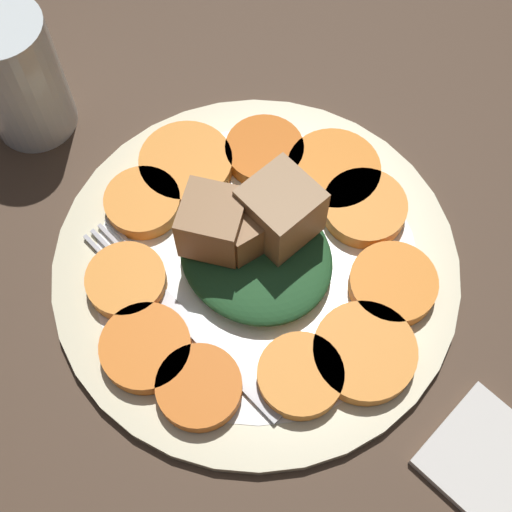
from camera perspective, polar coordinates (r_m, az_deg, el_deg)
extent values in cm
cube|color=#4C3828|center=(54.11, 0.00, -1.45)|extent=(120.00, 120.00, 2.00)
cylinder|color=beige|center=(52.75, 0.00, -0.77)|extent=(29.95, 29.95, 1.00)
cylinder|color=white|center=(52.71, 0.00, -0.74)|extent=(23.96, 23.96, 1.00)
cylinder|color=orange|center=(51.66, 10.89, -2.22)|extent=(6.28, 6.28, 1.34)
cylinder|color=orange|center=(54.19, 8.67, 3.83)|extent=(6.32, 6.32, 1.34)
cylinder|color=orange|center=(55.58, 6.19, 6.73)|extent=(7.22, 7.22, 1.34)
cylinder|color=orange|center=(56.31, 0.68, 8.38)|extent=(6.15, 6.15, 1.34)
cylinder|color=orange|center=(55.92, -5.61, 7.36)|extent=(7.24, 7.24, 1.34)
cylinder|color=orange|center=(54.48, -9.05, 4.24)|extent=(5.74, 5.74, 1.34)
cylinder|color=orange|center=(51.67, -10.33, -1.98)|extent=(5.75, 5.75, 1.34)
cylinder|color=orange|center=(49.57, -8.81, -7.28)|extent=(6.26, 6.26, 1.34)
cylinder|color=orange|center=(48.33, -4.57, -10.44)|extent=(5.79, 5.79, 1.34)
cylinder|color=orange|center=(48.49, 3.56, -9.54)|extent=(5.84, 5.84, 1.34)
cylinder|color=orange|center=(49.59, 8.98, -7.29)|extent=(7.12, 7.12, 1.34)
ellipsoid|color=#235128|center=(51.19, 0.00, 0.07)|extent=(11.54, 10.39, 2.28)
cube|color=olive|center=(48.81, -3.45, 2.67)|extent=(5.72, 5.72, 4.18)
cube|color=#9E754C|center=(49.02, 1.90, 3.73)|extent=(4.87, 4.87, 4.60)
cube|color=olive|center=(49.14, -0.53, 2.56)|extent=(4.03, 4.03, 3.37)
cube|color=#B2B2B7|center=(49.52, -3.38, -7.55)|extent=(13.04, 1.61, 0.40)
cube|color=#B2B2B7|center=(51.97, -8.76, -1.95)|extent=(1.67, 2.37, 0.40)
cube|color=#B2B2B7|center=(53.24, -11.87, -0.22)|extent=(5.13, 0.51, 0.40)
cube|color=#B2B2B7|center=(53.34, -11.31, 0.22)|extent=(5.13, 0.51, 0.40)
cube|color=#B2B2B7|center=(53.45, -10.76, 0.66)|extent=(5.13, 0.51, 0.40)
cube|color=#B2B2B7|center=(53.57, -10.21, 1.10)|extent=(5.13, 0.51, 0.40)
cylinder|color=silver|center=(58.91, -18.49, 13.46)|extent=(6.70, 6.70, 10.86)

